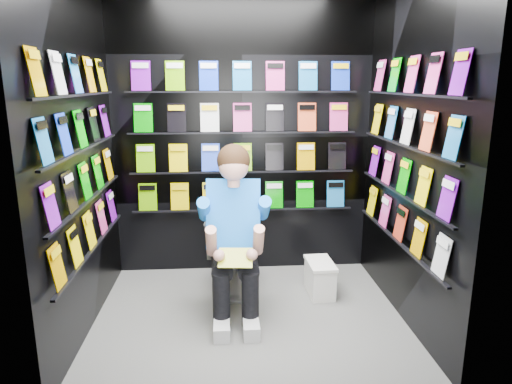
{
  "coord_description": "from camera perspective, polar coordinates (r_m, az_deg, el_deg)",
  "views": [
    {
      "loc": [
        -0.18,
        -3.26,
        1.81
      ],
      "look_at": [
        0.07,
        0.15,
        0.98
      ],
      "focal_mm": 32.0,
      "sensor_mm": 36.0,
      "label": 1
    }
  ],
  "objects": [
    {
      "name": "floor",
      "position": [
        3.73,
        -0.87,
        -15.35
      ],
      "size": [
        2.4,
        2.4,
        0.0
      ],
      "primitive_type": "plane",
      "color": "slate",
      "rests_on": "ground"
    },
    {
      "name": "wall_back",
      "position": [
        4.3,
        -1.7,
        6.82
      ],
      "size": [
        2.4,
        0.04,
        2.6
      ],
      "primitive_type": "cube",
      "color": "black",
      "rests_on": "floor"
    },
    {
      "name": "wall_front",
      "position": [
        2.32,
        0.43,
        0.99
      ],
      "size": [
        2.4,
        0.04,
        2.6
      ],
      "primitive_type": "cube",
      "color": "black",
      "rests_on": "floor"
    },
    {
      "name": "wall_left",
      "position": [
        3.45,
        -21.3,
        4.23
      ],
      "size": [
        0.04,
        2.0,
        2.6
      ],
      "primitive_type": "cube",
      "color": "black",
      "rests_on": "floor"
    },
    {
      "name": "wall_right",
      "position": [
        3.58,
        18.68,
        4.74
      ],
      "size": [
        0.04,
        2.0,
        2.6
      ],
      "primitive_type": "cube",
      "color": "black",
      "rests_on": "floor"
    },
    {
      "name": "comics_back",
      "position": [
        4.27,
        -1.69,
        6.84
      ],
      "size": [
        2.1,
        0.06,
        1.37
      ],
      "primitive_type": null,
      "color": "#DC502A",
      "rests_on": "wall_back"
    },
    {
      "name": "comics_left",
      "position": [
        3.45,
        -20.83,
        4.33
      ],
      "size": [
        0.06,
        1.7,
        1.37
      ],
      "primitive_type": null,
      "color": "#DC502A",
      "rests_on": "wall_left"
    },
    {
      "name": "comics_right",
      "position": [
        3.57,
        18.24,
        4.82
      ],
      "size": [
        0.06,
        1.7,
        1.37
      ],
      "primitive_type": null,
      "color": "#DC502A",
      "rests_on": "wall_right"
    },
    {
      "name": "toilet",
      "position": [
        4.06,
        -2.84,
        -7.18
      ],
      "size": [
        0.48,
        0.78,
        0.73
      ],
      "primitive_type": "imported",
      "rotation": [
        0.0,
        0.0,
        3.06
      ],
      "color": "white",
      "rests_on": "floor"
    },
    {
      "name": "longbox",
      "position": [
        4.08,
        7.98,
        -10.74
      ],
      "size": [
        0.21,
        0.37,
        0.27
      ],
      "primitive_type": "cube",
      "rotation": [
        0.0,
        0.0,
        0.04
      ],
      "color": "white",
      "rests_on": "floor"
    },
    {
      "name": "longbox_lid",
      "position": [
        4.02,
        8.05,
        -8.81
      ],
      "size": [
        0.23,
        0.39,
        0.03
      ],
      "primitive_type": "cube",
      "rotation": [
        0.0,
        0.0,
        0.04
      ],
      "color": "white",
      "rests_on": "longbox"
    },
    {
      "name": "reader",
      "position": [
        3.56,
        -2.78,
        -2.9
      ],
      "size": [
        0.63,
        0.86,
        1.5
      ],
      "primitive_type": null,
      "rotation": [
        0.0,
        0.0,
        -0.09
      ],
      "color": "blue",
      "rests_on": "toilet"
    },
    {
      "name": "held_comic",
      "position": [
        3.3,
        -2.58,
        -8.22
      ],
      "size": [
        0.26,
        0.16,
        0.1
      ],
      "primitive_type": "cube",
      "rotation": [
        -0.96,
        0.0,
        -0.09
      ],
      "color": "green",
      "rests_on": "reader"
    }
  ]
}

